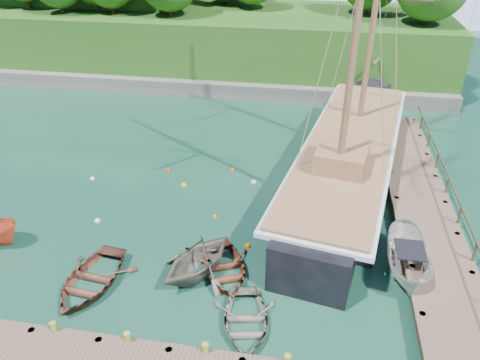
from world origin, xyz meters
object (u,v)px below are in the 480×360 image
Objects in this scene: rowboat_2 at (224,273)px; rowboat_0 at (91,285)px; cabin_boat_white at (405,274)px; rowboat_3 at (245,326)px; schooner at (347,164)px; rowboat_1 at (198,274)px.

rowboat_0 is at bearing 175.01° from rowboat_2.
cabin_boat_white is (14.07, 3.16, 0.00)m from rowboat_0.
rowboat_0 reaches higher than rowboat_3.
rowboat_2 is 0.14× the size of schooner.
rowboat_3 is (7.23, -1.18, 0.00)m from rowboat_0.
rowboat_0 reaches higher than rowboat_2.
rowboat_2 is 1.05× the size of rowboat_3.
rowboat_2 is at bearing -169.33° from cabin_boat_white.
rowboat_1 is 3.77m from rowboat_3.
cabin_boat_white reaches higher than rowboat_0.
rowboat_0 is 1.11× the size of rowboat_2.
rowboat_2 is 0.84× the size of cabin_boat_white.
schooner reaches higher than rowboat_2.
rowboat_3 is 13.37m from schooner.
schooner is at bearing 51.16° from rowboat_0.
schooner is (5.79, 9.63, 1.15)m from rowboat_2.
cabin_boat_white reaches higher than rowboat_3.
rowboat_0 is 4.84m from rowboat_1.
rowboat_2 is at bearing 43.22° from rowboat_1.
rowboat_1 is 0.85× the size of cabin_boat_white.
rowboat_1 is 1.08× the size of rowboat_3.
rowboat_1 is 9.61m from cabin_boat_white.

